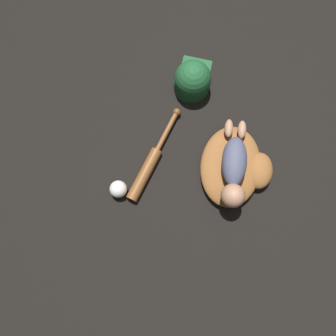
{
  "coord_description": "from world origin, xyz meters",
  "views": [
    {
      "loc": [
        0.33,
        -0.18,
        1.39
      ],
      "look_at": [
        0.05,
        -0.28,
        0.07
      ],
      "focal_mm": 35.0,
      "sensor_mm": 36.0,
      "label": 1
    }
  ],
  "objects_px": {
    "baby_figure": "(234,169)",
    "baseball_bat": "(149,165)",
    "baseball_cap": "(192,80)",
    "baseball": "(118,189)",
    "baseball_glove": "(235,167)"
  },
  "relations": [
    {
      "from": "baseball_cap",
      "to": "baseball_glove",
      "type": "bearing_deg",
      "value": 43.39
    },
    {
      "from": "baby_figure",
      "to": "baseball_cap",
      "type": "distance_m",
      "value": 0.45
    },
    {
      "from": "baseball_glove",
      "to": "baseball",
      "type": "relative_size",
      "value": 5.31
    },
    {
      "from": "baseball_bat",
      "to": "baseball",
      "type": "bearing_deg",
      "value": -30.96
    },
    {
      "from": "baseball_bat",
      "to": "baseball_cap",
      "type": "relative_size",
      "value": 1.89
    },
    {
      "from": "baseball_bat",
      "to": "baseball_cap",
      "type": "xyz_separation_m",
      "value": [
        -0.41,
        0.06,
        0.04
      ]
    },
    {
      "from": "baseball_glove",
      "to": "baseball",
      "type": "bearing_deg",
      "value": -60.34
    },
    {
      "from": "baseball_glove",
      "to": "baby_figure",
      "type": "relative_size",
      "value": 1.04
    },
    {
      "from": "baby_figure",
      "to": "baseball",
      "type": "bearing_deg",
      "value": -63.15
    },
    {
      "from": "baseball",
      "to": "baseball_cap",
      "type": "relative_size",
      "value": 0.31
    },
    {
      "from": "baseball_bat",
      "to": "baseball",
      "type": "height_order",
      "value": "baseball"
    },
    {
      "from": "baseball_cap",
      "to": "baseball_bat",
      "type": "bearing_deg",
      "value": -7.98
    },
    {
      "from": "baby_figure",
      "to": "baseball_cap",
      "type": "xyz_separation_m",
      "value": [
        -0.34,
        -0.28,
        -0.05
      ]
    },
    {
      "from": "baby_figure",
      "to": "baseball_bat",
      "type": "xyz_separation_m",
      "value": [
        0.07,
        -0.34,
        -0.1
      ]
    },
    {
      "from": "baby_figure",
      "to": "baseball_cap",
      "type": "bearing_deg",
      "value": -140.91
    }
  ]
}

